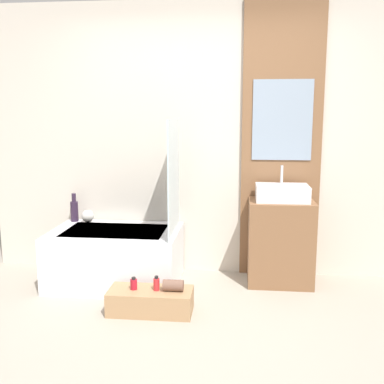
% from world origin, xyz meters
% --- Properties ---
extents(ground_plane, '(12.00, 12.00, 0.00)m').
position_xyz_m(ground_plane, '(0.00, 0.00, 0.00)').
color(ground_plane, '#A39989').
extents(wall_tiled_back, '(4.20, 0.06, 2.60)m').
position_xyz_m(wall_tiled_back, '(0.00, 1.58, 1.30)').
color(wall_tiled_back, beige).
rests_on(wall_tiled_back, ground_plane).
extents(wall_wood_accent, '(0.74, 0.04, 2.60)m').
position_xyz_m(wall_wood_accent, '(0.76, 1.53, 1.32)').
color(wall_wood_accent, brown).
rests_on(wall_wood_accent, ground_plane).
extents(bathtub, '(1.17, 0.79, 0.50)m').
position_xyz_m(bathtub, '(-0.75, 1.14, 0.25)').
color(bathtub, white).
rests_on(bathtub, ground_plane).
extents(glass_shower_screen, '(0.01, 0.61, 1.01)m').
position_xyz_m(glass_shower_screen, '(-0.20, 1.07, 1.01)').
color(glass_shower_screen, silver).
rests_on(glass_shower_screen, bathtub).
extents(wooden_step_bench, '(0.66, 0.30, 0.19)m').
position_xyz_m(wooden_step_bench, '(-0.31, 0.54, 0.09)').
color(wooden_step_bench, '#A87F56').
rests_on(wooden_step_bench, ground_plane).
extents(vanity_cabinet, '(0.59, 0.43, 0.78)m').
position_xyz_m(vanity_cabinet, '(0.76, 1.29, 0.39)').
color(vanity_cabinet, brown).
rests_on(vanity_cabinet, ground_plane).
extents(sink, '(0.47, 0.33, 0.31)m').
position_xyz_m(sink, '(0.76, 1.29, 0.85)').
color(sink, white).
rests_on(sink, vanity_cabinet).
extents(vase_tall_dark, '(0.08, 0.08, 0.28)m').
position_xyz_m(vase_tall_dark, '(-1.25, 1.44, 0.62)').
color(vase_tall_dark, '#2D1E33').
rests_on(vase_tall_dark, bathtub).
extents(vase_round_light, '(0.12, 0.12, 0.12)m').
position_xyz_m(vase_round_light, '(-1.11, 1.42, 0.56)').
color(vase_round_light, silver).
rests_on(vase_round_light, bathtub).
extents(bottle_soap_primary, '(0.05, 0.05, 0.10)m').
position_xyz_m(bottle_soap_primary, '(-0.44, 0.54, 0.23)').
color(bottle_soap_primary, '#B21928').
rests_on(bottle_soap_primary, wooden_step_bench).
extents(bottle_soap_secondary, '(0.05, 0.05, 0.12)m').
position_xyz_m(bottle_soap_secondary, '(-0.26, 0.54, 0.24)').
color(bottle_soap_secondary, red).
rests_on(bottle_soap_secondary, wooden_step_bench).
extents(towel_roll, '(0.16, 0.09, 0.09)m').
position_xyz_m(towel_roll, '(-0.13, 0.54, 0.23)').
color(towel_roll, brown).
rests_on(towel_roll, wooden_step_bench).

